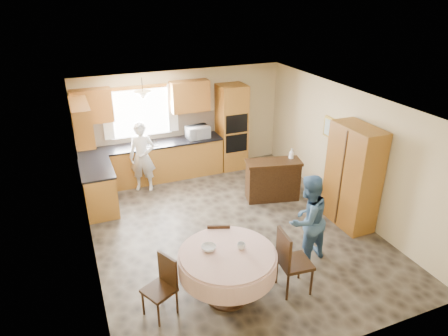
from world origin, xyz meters
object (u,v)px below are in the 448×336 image
chair_left (163,283)px  chair_back (219,242)px  dining_table (227,263)px  person_sink (142,157)px  cupboard (353,177)px  person_dining (307,219)px  chair_right (290,259)px  sideboard (273,181)px  oven_tower (232,127)px

chair_left → chair_back: 1.26m
dining_table → person_sink: bearing=95.9°
chair_left → cupboard: bearing=77.4°
chair_left → person_dining: 2.53m
cupboard → person_sink: cupboard is taller
cupboard → person_dining: cupboard is taller
chair_back → chair_right: chair_right is taller
sideboard → cupboard: (0.91, -1.41, 0.58)m
chair_right → person_dining: person_dining is taller
chair_left → chair_right: (1.86, -0.29, 0.08)m
oven_tower → sideboard: size_ratio=1.82×
dining_table → chair_left: chair_left is taller
dining_table → person_dining: person_dining is taller
cupboard → chair_left: 4.07m
cupboard → person_sink: (-3.39, 2.90, -0.20)m
sideboard → dining_table: bearing=-117.0°
person_sink → person_dining: person_sink is taller
oven_tower → chair_left: bearing=-123.9°
chair_left → person_dining: size_ratio=0.58×
dining_table → chair_right: bearing=-12.6°
chair_left → chair_right: bearing=54.8°
chair_back → chair_right: 1.21m
cupboard → chair_back: size_ratio=2.30×
person_sink → person_dining: (1.97, -3.58, -0.01)m
chair_back → person_sink: size_ratio=0.54×
chair_right → person_sink: 4.35m
sideboard → cupboard: 1.77m
oven_tower → chair_back: oven_tower is taller
cupboard → person_sink: bearing=139.5°
sideboard → dining_table: sideboard is taller
cupboard → person_dining: size_ratio=1.27×
cupboard → chair_back: cupboard is taller
sideboard → person_dining: bearing=-90.5°
cupboard → chair_left: (-3.92, -0.96, -0.49)m
sideboard → chair_right: bearing=-100.2°
chair_left → person_sink: 3.90m
oven_tower → chair_right: 4.66m
oven_tower → chair_back: 4.06m
chair_right → cupboard: bearing=-53.6°
sideboard → chair_back: chair_back is taller
sideboard → oven_tower: bearing=108.3°
chair_left → person_sink: (0.53, 3.85, 0.29)m
dining_table → chair_left: bearing=175.0°
chair_right → person_dining: size_ratio=0.67×
oven_tower → person_sink: 2.37m
oven_tower → chair_back: (-1.77, -3.61, -0.58)m
person_sink → dining_table: bearing=-61.8°
chair_back → person_dining: (1.42, -0.36, 0.31)m
sideboard → chair_left: 3.83m
oven_tower → chair_left: oven_tower is taller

